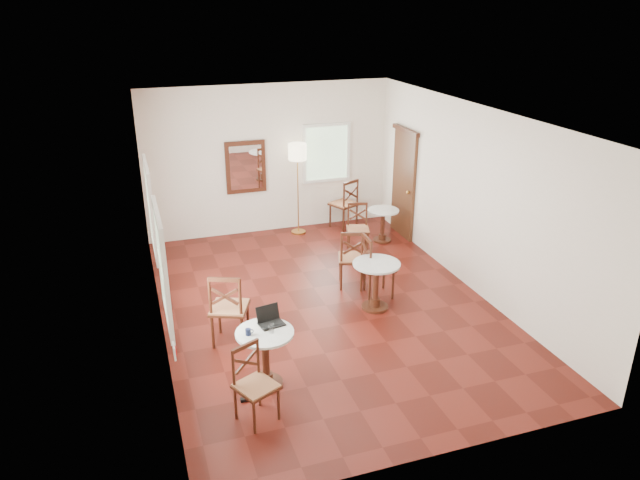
{
  "coord_description": "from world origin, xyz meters",
  "views": [
    {
      "loc": [
        -2.7,
        -7.78,
        4.49
      ],
      "look_at": [
        0.0,
        0.3,
        1.0
      ],
      "focal_mm": 33.1,
      "sensor_mm": 36.0,
      "label": 1
    }
  ],
  "objects_px": {
    "chair_mid_a": "(353,258)",
    "mouse": "(266,328)",
    "cafe_table_near": "(265,352)",
    "laptop": "(270,319)",
    "chair_back_b": "(358,228)",
    "water_glass": "(271,328)",
    "chair_near_a": "(229,308)",
    "cafe_table_mid": "(376,280)",
    "floor_lamp": "(297,158)",
    "chair_back_a": "(345,204)",
    "power_adapter": "(244,400)",
    "chair_mid_b": "(376,266)",
    "cafe_table_back": "(383,222)",
    "chair_near_b": "(255,385)",
    "navy_mug": "(248,332)"
  },
  "relations": [
    {
      "from": "chair_mid_a",
      "to": "mouse",
      "type": "relative_size",
      "value": 9.8
    },
    {
      "from": "cafe_table_near",
      "to": "laptop",
      "type": "bearing_deg",
      "value": 58.31
    },
    {
      "from": "cafe_table_near",
      "to": "chair_mid_a",
      "type": "bearing_deg",
      "value": 47.72
    },
    {
      "from": "chair_back_b",
      "to": "water_glass",
      "type": "xyz_separation_m",
      "value": [
        -2.59,
        -3.63,
        0.36
      ]
    },
    {
      "from": "chair_near_a",
      "to": "cafe_table_mid",
      "type": "bearing_deg",
      "value": -150.93
    },
    {
      "from": "chair_mid_a",
      "to": "floor_lamp",
      "type": "height_order",
      "value": "floor_lamp"
    },
    {
      "from": "floor_lamp",
      "to": "chair_back_a",
      "type": "bearing_deg",
      "value": -0.41
    },
    {
      "from": "chair_near_a",
      "to": "chair_mid_a",
      "type": "distance_m",
      "value": 2.52
    },
    {
      "from": "cafe_table_near",
      "to": "floor_lamp",
      "type": "relative_size",
      "value": 0.41
    },
    {
      "from": "chair_mid_a",
      "to": "power_adapter",
      "type": "distance_m",
      "value": 3.45
    },
    {
      "from": "chair_mid_a",
      "to": "chair_mid_b",
      "type": "xyz_separation_m",
      "value": [
        0.23,
        -0.44,
        0.01
      ]
    },
    {
      "from": "cafe_table_back",
      "to": "power_adapter",
      "type": "distance_m",
      "value": 5.53
    },
    {
      "from": "cafe_table_mid",
      "to": "chair_near_a",
      "type": "xyz_separation_m",
      "value": [
        -2.32,
        -0.27,
        0.06
      ]
    },
    {
      "from": "chair_near_b",
      "to": "chair_back_a",
      "type": "xyz_separation_m",
      "value": [
        3.14,
        5.44,
        0.07
      ]
    },
    {
      "from": "navy_mug",
      "to": "cafe_table_back",
      "type": "bearing_deg",
      "value": 47.96
    },
    {
      "from": "chair_near_b",
      "to": "laptop",
      "type": "xyz_separation_m",
      "value": [
        0.38,
        0.77,
        0.35
      ]
    },
    {
      "from": "chair_mid_b",
      "to": "chair_back_a",
      "type": "bearing_deg",
      "value": -8.77
    },
    {
      "from": "cafe_table_mid",
      "to": "chair_back_a",
      "type": "distance_m",
      "value": 3.55
    },
    {
      "from": "laptop",
      "to": "water_glass",
      "type": "height_order",
      "value": "laptop"
    },
    {
      "from": "chair_mid_b",
      "to": "cafe_table_back",
      "type": "bearing_deg",
      "value": -24.14
    },
    {
      "from": "chair_mid_a",
      "to": "chair_back_b",
      "type": "height_order",
      "value": "chair_mid_a"
    },
    {
      "from": "chair_near_a",
      "to": "floor_lamp",
      "type": "height_order",
      "value": "floor_lamp"
    },
    {
      "from": "chair_near_a",
      "to": "water_glass",
      "type": "bearing_deg",
      "value": 127.93
    },
    {
      "from": "laptop",
      "to": "power_adapter",
      "type": "distance_m",
      "value": 1.0
    },
    {
      "from": "chair_back_b",
      "to": "mouse",
      "type": "bearing_deg",
      "value": -109.44
    },
    {
      "from": "navy_mug",
      "to": "floor_lamp",
      "type": "bearing_deg",
      "value": 67.06
    },
    {
      "from": "chair_near_a",
      "to": "navy_mug",
      "type": "height_order",
      "value": "chair_near_a"
    },
    {
      "from": "chair_near_b",
      "to": "floor_lamp",
      "type": "xyz_separation_m",
      "value": [
        2.13,
        5.45,
        1.12
      ]
    },
    {
      "from": "cafe_table_near",
      "to": "chair_back_a",
      "type": "bearing_deg",
      "value": 59.38
    },
    {
      "from": "cafe_table_near",
      "to": "chair_back_b",
      "type": "relative_size",
      "value": 0.82
    },
    {
      "from": "cafe_table_near",
      "to": "power_adapter",
      "type": "bearing_deg",
      "value": -144.15
    },
    {
      "from": "cafe_table_back",
      "to": "cafe_table_mid",
      "type": "bearing_deg",
      "value": -116.3
    },
    {
      "from": "chair_back_b",
      "to": "water_glass",
      "type": "relative_size",
      "value": 8.03
    },
    {
      "from": "cafe_table_back",
      "to": "chair_mid_b",
      "type": "bearing_deg",
      "value": -116.87
    },
    {
      "from": "chair_back_b",
      "to": "power_adapter",
      "type": "distance_m",
      "value": 4.89
    },
    {
      "from": "chair_back_b",
      "to": "cafe_table_near",
      "type": "bearing_deg",
      "value": -109.46
    },
    {
      "from": "floor_lamp",
      "to": "navy_mug",
      "type": "height_order",
      "value": "floor_lamp"
    },
    {
      "from": "chair_back_a",
      "to": "chair_back_b",
      "type": "height_order",
      "value": "chair_back_a"
    },
    {
      "from": "floor_lamp",
      "to": "water_glass",
      "type": "xyz_separation_m",
      "value": [
        -1.78,
        -4.9,
        -0.77
      ]
    },
    {
      "from": "chair_near_a",
      "to": "mouse",
      "type": "height_order",
      "value": "chair_near_a"
    },
    {
      "from": "laptop",
      "to": "floor_lamp",
      "type": "bearing_deg",
      "value": 58.67
    },
    {
      "from": "chair_mid_b",
      "to": "mouse",
      "type": "distance_m",
      "value": 2.83
    },
    {
      "from": "chair_mid_a",
      "to": "cafe_table_back",
      "type": "bearing_deg",
      "value": -109.33
    },
    {
      "from": "floor_lamp",
      "to": "chair_back_b",
      "type": "bearing_deg",
      "value": -57.59
    },
    {
      "from": "chair_near_b",
      "to": "chair_back_b",
      "type": "relative_size",
      "value": 1.0
    },
    {
      "from": "chair_mid_b",
      "to": "laptop",
      "type": "xyz_separation_m",
      "value": [
        -2.13,
        -1.6,
        0.29
      ]
    },
    {
      "from": "cafe_table_near",
      "to": "laptop",
      "type": "height_order",
      "value": "laptop"
    },
    {
      "from": "chair_near_a",
      "to": "navy_mug",
      "type": "relative_size",
      "value": 10.78
    },
    {
      "from": "cafe_table_back",
      "to": "chair_near_b",
      "type": "distance_m",
      "value": 5.74
    },
    {
      "from": "chair_near_a",
      "to": "chair_back_b",
      "type": "height_order",
      "value": "chair_near_a"
    }
  ]
}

